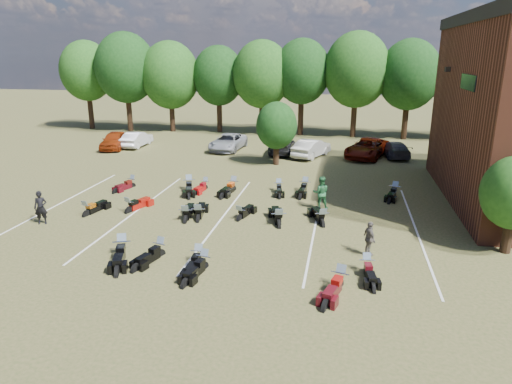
% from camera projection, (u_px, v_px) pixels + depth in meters
% --- Properties ---
extents(ground, '(160.00, 160.00, 0.00)m').
position_uv_depth(ground, '(268.00, 243.00, 21.27)').
color(ground, brown).
rests_on(ground, ground).
extents(car_0, '(2.71, 4.88, 1.57)m').
position_uv_depth(car_0, '(115.00, 140.00, 41.92)').
color(car_0, maroon).
rests_on(car_0, ground).
extents(car_1, '(1.53, 4.32, 1.42)m').
position_uv_depth(car_1, '(137.00, 139.00, 42.87)').
color(car_1, '#B8B8BC').
rests_on(car_1, ground).
extents(car_2, '(2.82, 5.41, 1.45)m').
position_uv_depth(car_2, '(228.00, 142.00, 41.34)').
color(car_2, '#95979D').
rests_on(car_2, ground).
extents(car_3, '(2.21, 5.09, 1.46)m').
position_uv_depth(car_3, '(282.00, 145.00, 40.02)').
color(car_3, black).
rests_on(car_3, ground).
extents(car_4, '(3.00, 4.20, 1.33)m').
position_uv_depth(car_4, '(311.00, 149.00, 38.89)').
color(car_4, '#0B2552').
rests_on(car_4, ground).
extents(car_5, '(3.18, 4.91, 1.53)m').
position_uv_depth(car_5, '(312.00, 148.00, 38.59)').
color(car_5, '#9D9D98').
rests_on(car_5, ground).
extents(car_6, '(4.39, 6.25, 1.58)m').
position_uv_depth(car_6, '(367.00, 148.00, 38.42)').
color(car_6, '#520F04').
rests_on(car_6, ground).
extents(car_7, '(2.68, 4.82, 1.32)m').
position_uv_depth(car_7, '(394.00, 149.00, 38.63)').
color(car_7, '#38393D').
rests_on(car_7, ground).
extents(person_black, '(0.75, 0.62, 1.75)m').
position_uv_depth(person_black, '(41.00, 208.00, 23.40)').
color(person_black, black).
rests_on(person_black, ground).
extents(person_green, '(0.99, 0.80, 1.89)m').
position_uv_depth(person_green, '(321.00, 193.00, 25.66)').
color(person_green, '#286B3A').
rests_on(person_green, ground).
extents(person_grey, '(0.73, 0.98, 1.55)m').
position_uv_depth(person_grey, '(369.00, 239.00, 19.77)').
color(person_grey, '#57504A').
rests_on(person_grey, ground).
extents(motorcycle_1, '(1.58, 2.59, 1.38)m').
position_uv_depth(motorcycle_1, '(123.00, 256.00, 19.91)').
color(motorcycle_1, black).
rests_on(motorcycle_1, ground).
extents(motorcycle_2, '(1.25, 2.28, 1.21)m').
position_uv_depth(motorcycle_2, '(160.00, 256.00, 19.88)').
color(motorcycle_2, black).
rests_on(motorcycle_2, ground).
extents(motorcycle_3, '(0.77, 2.17, 1.19)m').
position_uv_depth(motorcycle_3, '(199.00, 264.00, 19.17)').
color(motorcycle_3, black).
rests_on(motorcycle_3, ground).
extents(motorcycle_4, '(1.04, 2.21, 1.19)m').
position_uv_depth(motorcycle_4, '(204.00, 269.00, 18.70)').
color(motorcycle_4, black).
rests_on(motorcycle_4, ground).
extents(motorcycle_5, '(0.92, 2.11, 1.14)m').
position_uv_depth(motorcycle_5, '(366.00, 272.00, 18.40)').
color(motorcycle_5, black).
rests_on(motorcycle_5, ground).
extents(motorcycle_6, '(1.34, 2.40, 1.28)m').
position_uv_depth(motorcycle_6, '(339.00, 288.00, 17.20)').
color(motorcycle_6, '#450910').
rests_on(motorcycle_6, ground).
extents(motorcycle_7, '(1.41, 2.39, 1.27)m').
position_uv_depth(motorcycle_7, '(130.00, 212.00, 25.35)').
color(motorcycle_7, maroon).
rests_on(motorcycle_7, ground).
extents(motorcycle_8, '(1.15, 2.31, 1.24)m').
position_uv_depth(motorcycle_8, '(87.00, 216.00, 24.81)').
color(motorcycle_8, black).
rests_on(motorcycle_8, ground).
extents(motorcycle_9, '(1.06, 2.43, 1.31)m').
position_uv_depth(motorcycle_9, '(186.00, 222.00, 23.94)').
color(motorcycle_9, black).
rests_on(motorcycle_9, ground).
extents(motorcycle_10, '(1.14, 2.46, 1.32)m').
position_uv_depth(motorcycle_10, '(198.00, 221.00, 24.07)').
color(motorcycle_10, black).
rests_on(motorcycle_10, ground).
extents(motorcycle_11, '(1.15, 2.18, 1.16)m').
position_uv_depth(motorcycle_11, '(240.00, 220.00, 24.19)').
color(motorcycle_11, black).
rests_on(motorcycle_11, ground).
extents(motorcycle_12, '(1.44, 2.62, 1.39)m').
position_uv_depth(motorcycle_12, '(279.00, 226.00, 23.28)').
color(motorcycle_12, black).
rests_on(motorcycle_12, ground).
extents(motorcycle_13, '(1.50, 2.50, 1.33)m').
position_uv_depth(motorcycle_13, '(322.00, 225.00, 23.41)').
color(motorcycle_13, black).
rests_on(motorcycle_13, ground).
extents(motorcycle_14, '(1.24, 2.14, 1.14)m').
position_uv_depth(motorcycle_14, '(132.00, 187.00, 30.07)').
color(motorcycle_14, '#430911').
rests_on(motorcycle_14, ground).
extents(motorcycle_15, '(0.93, 2.06, 1.11)m').
position_uv_depth(motorcycle_15, '(205.00, 189.00, 29.62)').
color(motorcycle_15, '#9E0B0D').
rests_on(motorcycle_15, ground).
extents(motorcycle_16, '(1.55, 2.61, 1.39)m').
position_uv_depth(motorcycle_16, '(189.00, 190.00, 29.43)').
color(motorcycle_16, black).
rests_on(motorcycle_16, ground).
extents(motorcycle_17, '(1.12, 2.47, 1.33)m').
position_uv_depth(motorcycle_17, '(233.00, 191.00, 29.29)').
color(motorcycle_17, black).
rests_on(motorcycle_17, ground).
extents(motorcycle_18, '(0.90, 2.35, 1.29)m').
position_uv_depth(motorcycle_18, '(305.00, 191.00, 29.19)').
color(motorcycle_18, black).
rests_on(motorcycle_18, ground).
extents(motorcycle_19, '(1.01, 2.13, 1.14)m').
position_uv_depth(motorcycle_19, '(279.00, 191.00, 29.18)').
color(motorcycle_19, black).
rests_on(motorcycle_19, ground).
extents(motorcycle_20, '(1.27, 2.34, 1.24)m').
position_uv_depth(motorcycle_20, '(394.00, 196.00, 28.28)').
color(motorcycle_20, black).
rests_on(motorcycle_20, ground).
extents(tree_line, '(56.00, 6.00, 9.79)m').
position_uv_depth(tree_line, '(306.00, 75.00, 46.82)').
color(tree_line, black).
rests_on(tree_line, ground).
extents(young_tree_midfield, '(3.20, 3.20, 4.70)m').
position_uv_depth(young_tree_midfield, '(277.00, 126.00, 35.28)').
color(young_tree_midfield, black).
rests_on(young_tree_midfield, ground).
extents(parking_lines, '(20.10, 14.00, 0.01)m').
position_uv_depth(parking_lines, '(223.00, 217.00, 24.64)').
color(parking_lines, silver).
rests_on(parking_lines, ground).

